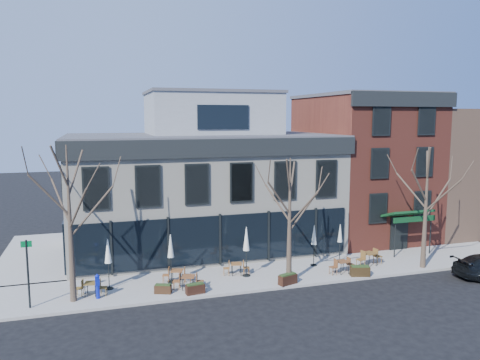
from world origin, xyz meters
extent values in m
plane|color=black|center=(0.00, 0.00, 0.00)|extent=(120.00, 120.00, 0.00)
cube|color=gray|center=(3.25, -2.15, 0.07)|extent=(33.50, 4.70, 0.15)
cube|color=gray|center=(-11.25, 6.00, 0.07)|extent=(4.50, 12.00, 0.15)
cube|color=beige|center=(0.00, 5.00, 4.00)|extent=(18.00, 10.00, 8.00)
cube|color=#47474C|center=(0.00, 5.00, 8.05)|extent=(18.30, 10.30, 0.30)
cube|color=black|center=(0.00, -0.12, 7.55)|extent=(18.30, 0.25, 1.10)
cube|color=black|center=(-9.12, 5.00, 7.55)|extent=(0.25, 10.30, 1.10)
cube|color=black|center=(0.00, -0.06, 1.90)|extent=(17.20, 0.12, 3.00)
cube|color=black|center=(-9.06, 4.00, 1.90)|extent=(0.12, 7.50, 3.00)
cube|color=gray|center=(1.00, 6.00, 9.60)|extent=(9.00, 6.50, 3.00)
cube|color=brown|center=(13.00, 5.00, 5.50)|extent=(8.00, 10.00, 11.00)
cube|color=#47474C|center=(13.00, 5.00, 11.05)|extent=(8.20, 10.20, 0.25)
cube|color=black|center=(13.00, -0.12, 10.60)|extent=(8.20, 0.25, 1.00)
cube|color=#0B3317|center=(13.00, -0.85, 2.90)|extent=(3.20, 1.66, 0.67)
cube|color=black|center=(13.00, -0.05, 1.25)|extent=(1.40, 0.10, 2.50)
cube|color=#8C664C|center=(23.00, 6.00, 5.00)|extent=(12.00, 12.00, 10.00)
cone|color=#382B21|center=(-8.50, -3.20, 4.11)|extent=(0.34, 0.34, 7.92)
cylinder|color=#382B21|center=(-7.43, -3.01, 4.68)|extent=(2.23, 0.50, 2.48)
cylinder|color=#382B21|center=(-8.95, -2.23, 5.14)|extent=(1.03, 2.05, 2.14)
cylinder|color=#382B21|center=(-9.34, -3.51, 5.65)|extent=(1.80, 0.75, 2.21)
cylinder|color=#382B21|center=(-8.05, -4.16, 5.05)|extent=(1.03, 2.04, 2.28)
cone|color=#382B21|center=(3.00, -3.90, 3.67)|extent=(0.34, 0.34, 7.04)
cylinder|color=#382B21|center=(3.95, -3.73, 4.18)|extent=(2.00, 0.46, 2.21)
cylinder|color=#382B21|center=(2.60, -3.04, 4.59)|extent=(0.93, 1.84, 1.91)
cylinder|color=#382B21|center=(2.25, -4.17, 5.04)|extent=(1.61, 0.68, 1.97)
cylinder|color=#382B21|center=(3.40, -4.76, 4.51)|extent=(0.93, 1.83, 2.03)
cone|color=#382B21|center=(12.00, -3.90, 3.89)|extent=(0.34, 0.34, 7.48)
cylinder|color=#382B21|center=(13.01, -3.72, 4.43)|extent=(2.12, 0.48, 2.35)
cylinder|color=#382B21|center=(11.57, -2.99, 4.86)|extent=(0.98, 1.94, 2.03)
cylinder|color=#382B21|center=(11.20, -4.19, 5.35)|extent=(1.71, 0.71, 2.09)
cylinder|color=#382B21|center=(12.42, -4.81, 4.78)|extent=(0.98, 1.94, 2.16)
cylinder|color=black|center=(-10.50, -3.50, 1.85)|extent=(0.10, 0.10, 3.40)
cube|color=#005926|center=(-10.50, -3.50, 3.35)|extent=(0.50, 0.04, 0.30)
cylinder|color=#0D1BAA|center=(-7.32, -3.24, 0.50)|extent=(0.20, 0.20, 0.70)
cube|color=#0D1BAA|center=(-7.32, -3.24, 1.10)|extent=(0.23, 0.19, 0.50)
cone|color=#0D1BAA|center=(-7.32, -3.24, 1.40)|extent=(0.26, 0.26, 0.12)
cube|color=brown|center=(-7.63, -2.74, 0.84)|extent=(0.79, 0.79, 0.04)
cylinder|color=black|center=(-7.95, -2.94, 0.49)|extent=(0.04, 0.04, 0.68)
cylinder|color=black|center=(-7.44, -3.05, 0.49)|extent=(0.04, 0.04, 0.68)
cylinder|color=black|center=(-7.83, -2.42, 0.49)|extent=(0.04, 0.04, 0.68)
cylinder|color=black|center=(-7.32, -2.54, 0.49)|extent=(0.04, 0.04, 0.68)
cube|color=brown|center=(-3.05, -2.08, 0.84)|extent=(0.83, 0.83, 0.04)
cylinder|color=black|center=(-3.38, -2.26, 0.49)|extent=(0.04, 0.04, 0.68)
cylinder|color=black|center=(-2.87, -2.41, 0.49)|extent=(0.04, 0.04, 0.68)
cylinder|color=black|center=(-3.22, -1.75, 0.49)|extent=(0.04, 0.04, 0.68)
cylinder|color=black|center=(-2.72, -1.91, 0.49)|extent=(0.04, 0.04, 0.68)
cube|color=brown|center=(-2.63, -3.30, 0.86)|extent=(0.86, 0.86, 0.04)
cylinder|color=black|center=(-2.97, -3.48, 0.50)|extent=(0.04, 0.04, 0.70)
cylinder|color=black|center=(-2.45, -3.65, 0.50)|extent=(0.04, 0.04, 0.70)
cylinder|color=black|center=(-2.80, -2.96, 0.50)|extent=(0.04, 0.04, 0.70)
cylinder|color=black|center=(-2.28, -3.13, 0.50)|extent=(0.04, 0.04, 0.70)
cube|color=brown|center=(0.53, -1.83, 0.82)|extent=(0.76, 0.76, 0.04)
cylinder|color=black|center=(0.23, -2.03, 0.48)|extent=(0.04, 0.04, 0.66)
cylinder|color=black|center=(0.73, -2.13, 0.48)|extent=(0.04, 0.04, 0.66)
cylinder|color=black|center=(0.33, -1.53, 0.48)|extent=(0.04, 0.04, 0.66)
cylinder|color=black|center=(0.83, -1.63, 0.48)|extent=(0.04, 0.04, 0.66)
cube|color=brown|center=(6.66, -3.40, 0.86)|extent=(0.76, 0.76, 0.04)
cylinder|color=black|center=(6.42, -3.70, 0.50)|extent=(0.04, 0.04, 0.70)
cylinder|color=black|center=(6.96, -3.64, 0.50)|extent=(0.04, 0.04, 0.70)
cylinder|color=black|center=(6.36, -3.15, 0.50)|extent=(0.04, 0.04, 0.70)
cylinder|color=black|center=(6.90, -3.09, 0.50)|extent=(0.04, 0.04, 0.70)
cube|color=brown|center=(9.00, -2.63, 0.95)|extent=(0.91, 0.91, 0.04)
cylinder|color=black|center=(8.76, -2.99, 0.55)|extent=(0.04, 0.04, 0.79)
cylinder|color=black|center=(9.36, -2.86, 0.55)|extent=(0.04, 0.04, 0.79)
cylinder|color=black|center=(8.64, -2.39, 0.55)|extent=(0.04, 0.04, 0.79)
cylinder|color=black|center=(9.24, -2.26, 0.55)|extent=(0.04, 0.04, 0.79)
cylinder|color=black|center=(-6.72, -2.03, 0.18)|extent=(0.44, 0.44, 0.06)
cylinder|color=black|center=(-6.72, -2.03, 1.26)|extent=(0.05, 0.05, 2.22)
cone|color=white|center=(-6.72, -2.03, 2.27)|extent=(0.36, 0.36, 1.31)
cylinder|color=black|center=(-3.35, -2.00, 0.18)|extent=(0.45, 0.45, 0.06)
cylinder|color=black|center=(-3.35, -2.00, 1.26)|extent=(0.05, 0.05, 2.23)
cone|color=beige|center=(-3.35, -2.00, 2.28)|extent=(0.36, 0.36, 1.32)
cylinder|color=black|center=(1.03, -2.22, 0.18)|extent=(0.47, 0.47, 0.06)
cylinder|color=black|center=(1.03, -2.22, 1.33)|extent=(0.05, 0.05, 2.36)
cone|color=silver|center=(1.03, -2.22, 2.40)|extent=(0.39, 0.39, 1.39)
cylinder|color=black|center=(5.67, -1.60, 0.18)|extent=(0.41, 0.41, 0.06)
cylinder|color=black|center=(5.67, -1.60, 1.18)|extent=(0.05, 0.05, 2.07)
cone|color=beige|center=(5.67, -1.60, 2.12)|extent=(0.34, 0.34, 1.22)
cylinder|color=black|center=(7.64, -1.32, 0.18)|extent=(0.39, 0.39, 0.05)
cylinder|color=black|center=(7.64, -1.32, 1.13)|extent=(0.04, 0.04, 1.97)
cone|color=beige|center=(7.64, -1.32, 2.03)|extent=(0.32, 0.32, 1.16)
cube|color=#301D10|center=(-4.02, -3.50, 0.37)|extent=(0.95, 0.65, 0.44)
cube|color=#1E3314|center=(-4.02, -3.50, 0.61)|extent=(0.84, 0.55, 0.07)
cube|color=black|center=(-2.40, -4.06, 0.40)|extent=(1.04, 0.52, 0.50)
cube|color=#1E3314|center=(-2.40, -4.06, 0.67)|extent=(0.93, 0.43, 0.08)
cube|color=black|center=(2.82, -4.18, 0.42)|extent=(1.15, 0.73, 0.54)
cube|color=#1E3314|center=(2.82, -4.18, 0.71)|extent=(1.03, 0.62, 0.09)
cube|color=black|center=(7.40, -4.17, 0.43)|extent=(1.20, 0.72, 0.56)
cube|color=#1E3314|center=(7.40, -4.17, 0.73)|extent=(1.06, 0.61, 0.09)
camera|label=1|loc=(-7.11, -27.36, 9.38)|focal=35.00mm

